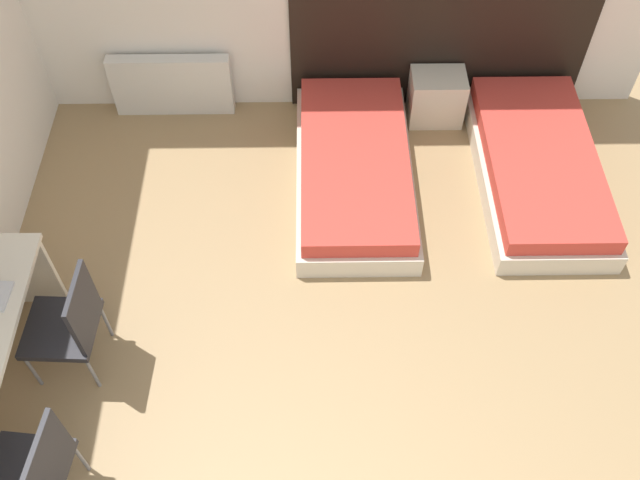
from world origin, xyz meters
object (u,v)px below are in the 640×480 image
Objects in this scene: bed_near_door at (538,167)px; nightstand at (436,97)px; bed_near_window at (354,169)px; chair_near_notebook at (34,471)px; chair_near_laptop at (69,323)px.

nightstand is at bearing 133.77° from bed_near_door.
bed_near_window is 1.50m from bed_near_door.
chair_near_notebook is (-1.91, -2.57, 0.32)m from bed_near_window.
bed_near_door is at bearing 43.65° from chair_near_notebook.
bed_near_window is at bearing -133.77° from nightstand.
bed_near_window and bed_near_door have the same top height.
chair_near_notebook is at bearing -143.04° from bed_near_door.
bed_near_window is 4.08× the size of nightstand.
bed_near_window is 3.22m from chair_near_notebook.
nightstand reaches higher than bed_near_window.
chair_near_notebook is at bearing -128.46° from nightstand.
chair_near_laptop is (-2.66, -2.40, 0.26)m from nightstand.
chair_near_laptop is at bearing -154.72° from bed_near_door.
chair_near_notebook is at bearing -126.66° from bed_near_window.
bed_near_door is at bearing -46.23° from nightstand.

